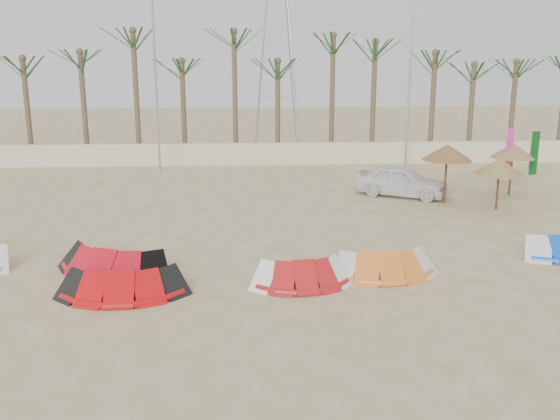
{
  "coord_description": "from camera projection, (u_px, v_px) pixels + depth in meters",
  "views": [
    {
      "loc": [
        -1.16,
        -14.89,
        6.7
      ],
      "look_at": [
        0.0,
        6.0,
        1.3
      ],
      "focal_mm": 40.0,
      "sensor_mm": 36.0,
      "label": 1
    }
  ],
  "objects": [
    {
      "name": "lamp_b",
      "position": [
        156.0,
        67.0,
        33.71
      ],
      "size": [
        1.25,
        0.14,
        11.0
      ],
      "color": "#A5A8AD",
      "rests_on": "ground"
    },
    {
      "name": "pylon",
      "position": [
        277.0,
        149.0,
        43.26
      ],
      "size": [
        3.0,
        3.0,
        14.0
      ],
      "primitive_type": null,
      "color": "#A5A8AD",
      "rests_on": "ground"
    },
    {
      "name": "parasol_right",
      "position": [
        513.0,
        151.0,
        29.03
      ],
      "size": [
        2.03,
        2.03,
        2.48
      ],
      "color": "#4C331E",
      "rests_on": "ground"
    },
    {
      "name": "flag_green",
      "position": [
        533.0,
        155.0,
        29.26
      ],
      "size": [
        0.45,
        0.08,
        3.18
      ],
      "color": "#A5A8AD",
      "rests_on": "ground"
    },
    {
      "name": "ground",
      "position": [
        293.0,
        316.0,
        16.13
      ],
      "size": [
        120.0,
        120.0,
        0.0
      ],
      "primitive_type": "plane",
      "color": "#D9BE89",
      "rests_on": "ground"
    },
    {
      "name": "kite_red_left",
      "position": [
        114.0,
        256.0,
        19.5
      ],
      "size": [
        4.01,
        2.61,
        0.9
      ],
      "color": "red",
      "rests_on": "ground"
    },
    {
      "name": "boundary_wall",
      "position": [
        265.0,
        154.0,
        37.24
      ],
      "size": [
        60.0,
        0.3,
        1.3
      ],
      "primitive_type": "cube",
      "color": "beige",
      "rests_on": "ground"
    },
    {
      "name": "kite_red_right",
      "position": [
        302.0,
        270.0,
        18.32
      ],
      "size": [
        3.07,
        1.82,
        0.9
      ],
      "color": "red",
      "rests_on": "ground"
    },
    {
      "name": "parasol_left",
      "position": [
        447.0,
        152.0,
        27.41
      ],
      "size": [
        2.2,
        2.2,
        2.66
      ],
      "color": "#4C331E",
      "rests_on": "ground"
    },
    {
      "name": "kite_red_mid",
      "position": [
        124.0,
        279.0,
        17.6
      ],
      "size": [
        3.57,
        1.65,
        0.9
      ],
      "color": "red",
      "rests_on": "ground"
    },
    {
      "name": "lamp_c",
      "position": [
        411.0,
        67.0,
        34.46
      ],
      "size": [
        1.25,
        0.14,
        11.0
      ],
      "color": "#A5A8AD",
      "rests_on": "ground"
    },
    {
      "name": "parasol_mid",
      "position": [
        500.0,
        167.0,
        26.39
      ],
      "size": [
        2.07,
        2.07,
        2.24
      ],
      "color": "#4C331E",
      "rests_on": "ground"
    },
    {
      "name": "kite_orange",
      "position": [
        383.0,
        260.0,
        19.13
      ],
      "size": [
        3.33,
        1.82,
        0.9
      ],
      "color": "orange",
      "rests_on": "ground"
    },
    {
      "name": "flag_pink",
      "position": [
        509.0,
        155.0,
        28.69
      ],
      "size": [
        0.44,
        0.18,
        3.38
      ],
      "color": "#A5A8AD",
      "rests_on": "ground"
    },
    {
      "name": "car",
      "position": [
        402.0,
        181.0,
        29.15
      ],
      "size": [
        4.57,
        3.58,
        1.46
      ],
      "primitive_type": "imported",
      "rotation": [
        0.0,
        0.0,
        1.06
      ],
      "color": "white",
      "rests_on": "ground"
    },
    {
      "name": "palm_line",
      "position": [
        275.0,
        54.0,
        37.28
      ],
      "size": [
        52.0,
        4.0,
        7.7
      ],
      "color": "brown",
      "rests_on": "ground"
    }
  ]
}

